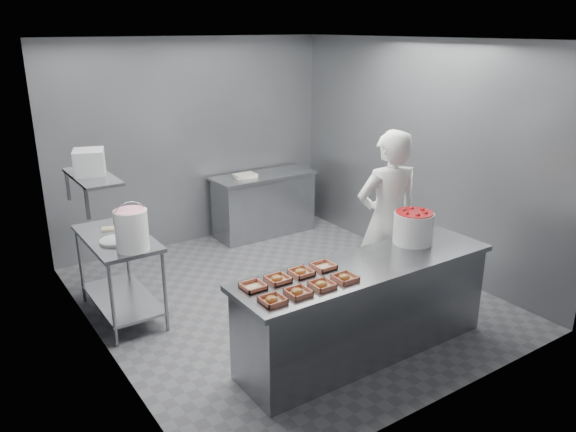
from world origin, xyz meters
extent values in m
plane|color=#4C4C51|center=(0.00, 0.00, 0.00)|extent=(4.50, 4.50, 0.00)
plane|color=white|center=(0.00, 0.00, 2.80)|extent=(4.50, 4.50, 0.00)
cube|color=slate|center=(0.00, 2.25, 1.40)|extent=(4.00, 0.04, 2.80)
cube|color=slate|center=(-2.00, 0.00, 1.40)|extent=(0.04, 4.50, 2.80)
cube|color=slate|center=(2.00, 0.00, 1.40)|extent=(0.04, 4.50, 2.80)
cube|color=slate|center=(0.00, -1.35, 0.88)|extent=(2.60, 0.70, 0.05)
cube|color=slate|center=(0.00, -1.35, 0.42)|extent=(2.50, 0.64, 0.85)
cube|color=slate|center=(-1.65, 0.60, 0.88)|extent=(0.60, 1.20, 0.04)
cube|color=slate|center=(-1.65, 0.60, 0.20)|extent=(0.56, 1.15, 0.03)
cylinder|color=slate|center=(-1.91, 0.04, 0.44)|extent=(0.04, 0.04, 0.88)
cylinder|color=slate|center=(-1.39, 0.04, 0.44)|extent=(0.04, 0.04, 0.88)
cylinder|color=slate|center=(-1.91, 1.16, 0.44)|extent=(0.04, 0.04, 0.88)
cylinder|color=slate|center=(-1.39, 1.16, 0.44)|extent=(0.04, 0.04, 0.88)
cube|color=slate|center=(0.90, 1.90, 0.88)|extent=(1.50, 0.60, 0.05)
cube|color=slate|center=(0.90, 1.90, 0.42)|extent=(1.44, 0.55, 0.85)
cube|color=slate|center=(-1.82, 0.60, 1.55)|extent=(0.35, 0.90, 0.03)
cube|color=tan|center=(-1.10, -1.50, 0.92)|extent=(0.18, 0.18, 0.04)
cube|color=white|center=(-1.06, -1.48, 0.91)|extent=(0.10, 0.06, 0.00)
ellipsoid|color=#BD772F|center=(-1.11, -1.50, 0.93)|extent=(0.10, 0.10, 0.05)
cube|color=tan|center=(-0.86, -1.50, 0.92)|extent=(0.18, 0.18, 0.04)
cube|color=white|center=(-0.82, -1.48, 0.91)|extent=(0.10, 0.06, 0.00)
ellipsoid|color=#BD772F|center=(-0.87, -1.50, 0.93)|extent=(0.10, 0.10, 0.05)
cube|color=tan|center=(-0.62, -1.50, 0.92)|extent=(0.18, 0.18, 0.04)
cube|color=white|center=(-0.58, -1.48, 0.91)|extent=(0.10, 0.06, 0.00)
ellipsoid|color=#BD772F|center=(-0.63, -1.50, 0.93)|extent=(0.10, 0.10, 0.05)
cube|color=tan|center=(-0.38, -1.50, 0.92)|extent=(0.18, 0.18, 0.04)
cube|color=white|center=(-0.34, -1.48, 0.91)|extent=(0.10, 0.06, 0.00)
ellipsoid|color=#BD772F|center=(-0.39, -1.50, 0.93)|extent=(0.10, 0.10, 0.05)
cube|color=tan|center=(-1.10, -1.20, 0.92)|extent=(0.18, 0.18, 0.04)
cube|color=white|center=(-1.06, -1.19, 0.91)|extent=(0.10, 0.06, 0.00)
cube|color=tan|center=(-0.86, -1.20, 0.92)|extent=(0.18, 0.18, 0.04)
cube|color=white|center=(-0.82, -1.19, 0.91)|extent=(0.10, 0.06, 0.00)
ellipsoid|color=#BD772F|center=(-0.87, -1.20, 0.93)|extent=(0.10, 0.10, 0.05)
cube|color=tan|center=(-0.62, -1.20, 0.92)|extent=(0.18, 0.18, 0.04)
cube|color=white|center=(-0.58, -1.19, 0.91)|extent=(0.10, 0.06, 0.00)
ellipsoid|color=#BD772F|center=(-0.63, -1.20, 0.93)|extent=(0.10, 0.10, 0.05)
cube|color=tan|center=(-0.38, -1.20, 0.92)|extent=(0.18, 0.18, 0.04)
cube|color=white|center=(-0.34, -1.19, 0.91)|extent=(0.10, 0.06, 0.00)
imported|color=white|center=(0.80, -0.75, 0.97)|extent=(0.80, 0.62, 1.95)
cylinder|color=white|center=(0.71, -1.20, 1.05)|extent=(0.39, 0.39, 0.31)
cylinder|color=red|center=(0.71, -1.20, 1.20)|extent=(0.36, 0.36, 0.04)
cylinder|color=white|center=(-1.63, 0.16, 1.10)|extent=(0.31, 0.31, 0.39)
cylinder|color=pink|center=(-1.63, 0.16, 1.29)|extent=(0.29, 0.29, 0.02)
torus|color=slate|center=(-1.63, 0.16, 1.21)|extent=(0.33, 0.01, 0.33)
cylinder|color=white|center=(-1.71, 0.45, 0.91)|extent=(0.33, 0.33, 0.02)
cube|color=#CCB28C|center=(-1.66, 0.85, 0.91)|extent=(0.16, 0.15, 0.02)
cube|color=gray|center=(-1.82, 0.64, 1.68)|extent=(0.37, 0.39, 0.24)
cube|color=silver|center=(0.60, 1.90, 0.92)|extent=(0.33, 0.26, 0.05)
camera|label=1|loc=(-3.18, -4.78, 2.93)|focal=35.00mm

